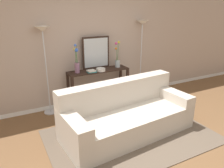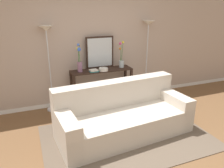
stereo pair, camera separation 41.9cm
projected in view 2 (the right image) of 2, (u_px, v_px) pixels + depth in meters
name	position (u px, v px, depth m)	size (l,w,h in m)	color
ground_plane	(138.00, 154.00, 3.34)	(16.00, 16.00, 0.02)	brown
back_wall	(93.00, 41.00, 4.82)	(12.00, 0.15, 2.78)	white
area_rug	(127.00, 137.00, 3.74)	(2.75, 1.80, 0.01)	brown
couch	(123.00, 117.00, 3.78)	(2.32, 1.11, 0.88)	beige
console_table	(102.00, 80.00, 4.85)	(1.34, 0.36, 0.81)	black
floor_lamp_left	(47.00, 45.00, 4.29)	(0.28, 0.28, 1.76)	silver
floor_lamp_right	(148.00, 38.00, 5.05)	(0.28, 0.28, 1.80)	silver
wall_mirror	(100.00, 52.00, 4.79)	(0.62, 0.02, 0.69)	black
vase_tall_flowers	(79.00, 61.00, 4.52)	(0.11, 0.13, 0.59)	gray
vase_short_flowers	(121.00, 60.00, 4.89)	(0.12, 0.12, 0.58)	silver
fruit_bowl	(103.00, 69.00, 4.66)	(0.20, 0.20, 0.06)	silver
book_stack	(94.00, 71.00, 4.59)	(0.19, 0.17, 0.05)	#1E7075
book_row_under_console	(86.00, 104.00, 4.88)	(0.32, 0.18, 0.12)	#2D2D33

